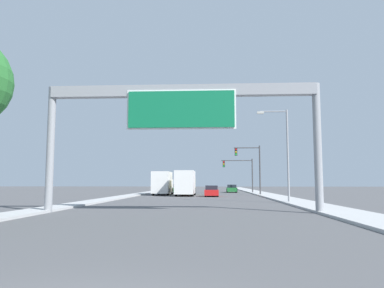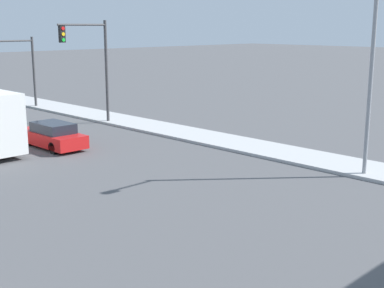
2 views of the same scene
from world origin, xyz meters
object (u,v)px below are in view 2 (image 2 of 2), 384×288
(traffic_light_near_intersection, at_px, (93,57))
(street_lamp_right, at_px, (368,65))
(traffic_light_mid_block, at_px, (13,60))
(car_mid_left, at_px, (52,136))

(traffic_light_near_intersection, height_order, street_lamp_right, street_lamp_right)
(traffic_light_near_intersection, distance_m, traffic_light_mid_block, 10.04)
(traffic_light_mid_block, bearing_deg, car_mid_left, -109.48)
(car_mid_left, height_order, traffic_light_near_intersection, traffic_light_near_intersection)
(car_mid_left, relative_size, street_lamp_right, 0.57)
(car_mid_left, bearing_deg, traffic_light_near_intersection, 35.82)
(traffic_light_mid_block, height_order, street_lamp_right, street_lamp_right)
(street_lamp_right, bearing_deg, traffic_light_near_intersection, 92.43)
(car_mid_left, height_order, street_lamp_right, street_lamp_right)
(traffic_light_mid_block, bearing_deg, traffic_light_near_intersection, -86.01)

